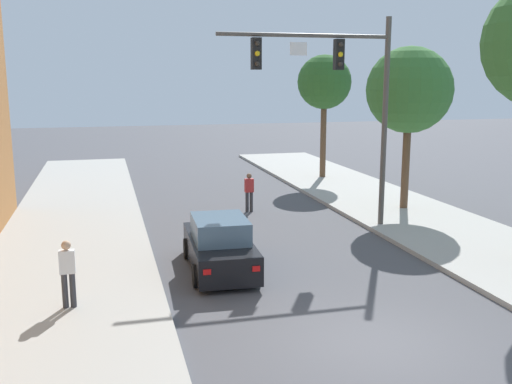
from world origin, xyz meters
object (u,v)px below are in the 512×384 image
(traffic_signal_mast, at_px, (341,84))
(street_tree_third, at_px, (324,83))
(pedestrian_sidewalk_left_walker, at_px, (68,271))
(pedestrian_crossing_road, at_px, (249,191))
(street_tree_second, at_px, (409,91))
(car_lead_black, at_px, (220,246))

(traffic_signal_mast, distance_m, street_tree_third, 11.19)
(pedestrian_sidewalk_left_walker, bearing_deg, pedestrian_crossing_road, 54.28)
(pedestrian_crossing_road, height_order, street_tree_second, street_tree_second)
(car_lead_black, bearing_deg, pedestrian_sidewalk_left_walker, -151.47)
(traffic_signal_mast, relative_size, street_tree_second, 1.13)
(pedestrian_sidewalk_left_walker, bearing_deg, street_tree_second, 31.09)
(pedestrian_sidewalk_left_walker, xyz_separation_m, street_tree_third, (12.64, 16.21, 4.21))
(street_tree_third, bearing_deg, car_lead_black, -121.47)
(car_lead_black, height_order, street_tree_second, street_tree_second)
(traffic_signal_mast, xyz_separation_m, street_tree_second, (3.99, 2.33, -0.30))
(pedestrian_crossing_road, relative_size, street_tree_third, 0.25)
(pedestrian_crossing_road, height_order, street_tree_third, street_tree_third)
(street_tree_second, bearing_deg, car_lead_black, -147.79)
(pedestrian_sidewalk_left_walker, distance_m, street_tree_second, 15.82)
(pedestrian_sidewalk_left_walker, bearing_deg, street_tree_third, 52.05)
(car_lead_black, height_order, pedestrian_crossing_road, pedestrian_crossing_road)
(car_lead_black, height_order, pedestrian_sidewalk_left_walker, pedestrian_sidewalk_left_walker)
(pedestrian_sidewalk_left_walker, relative_size, pedestrian_crossing_road, 1.00)
(pedestrian_sidewalk_left_walker, height_order, street_tree_second, street_tree_second)
(car_lead_black, xyz_separation_m, pedestrian_sidewalk_left_walker, (-4.08, -2.22, 0.34))
(car_lead_black, relative_size, street_tree_third, 0.65)
(traffic_signal_mast, distance_m, pedestrian_crossing_road, 6.29)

